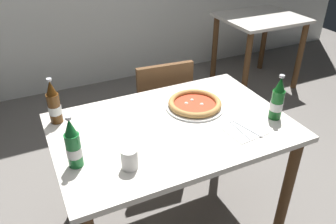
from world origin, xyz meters
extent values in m
cube|color=silver|center=(0.00, 0.00, 0.73)|extent=(1.20, 0.80, 0.03)
cylinder|color=brown|center=(0.54, -0.34, 0.36)|extent=(0.06, 0.06, 0.72)
cylinder|color=brown|center=(-0.54, 0.34, 0.36)|extent=(0.06, 0.06, 0.72)
cylinder|color=brown|center=(0.54, 0.34, 0.36)|extent=(0.06, 0.06, 0.72)
cube|color=brown|center=(0.21, 0.68, 0.43)|extent=(0.43, 0.43, 0.04)
cube|color=brown|center=(0.19, 0.50, 0.65)|extent=(0.38, 0.07, 0.40)
cylinder|color=brown|center=(0.39, 0.83, 0.21)|extent=(0.04, 0.04, 0.41)
cylinder|color=brown|center=(0.05, 0.86, 0.21)|extent=(0.04, 0.04, 0.41)
cylinder|color=brown|center=(0.36, 0.50, 0.21)|extent=(0.04, 0.04, 0.41)
cylinder|color=brown|center=(0.02, 0.53, 0.21)|extent=(0.04, 0.04, 0.41)
cube|color=silver|center=(1.69, 1.41, 0.73)|extent=(0.80, 0.70, 0.03)
cylinder|color=brown|center=(1.35, 1.12, 0.36)|extent=(0.06, 0.06, 0.72)
cylinder|color=brown|center=(2.03, 1.12, 0.36)|extent=(0.06, 0.06, 0.72)
cylinder|color=brown|center=(1.35, 1.70, 0.36)|extent=(0.06, 0.06, 0.72)
cylinder|color=brown|center=(2.03, 1.70, 0.36)|extent=(0.06, 0.06, 0.72)
cylinder|color=white|center=(0.19, 0.11, 0.76)|extent=(0.32, 0.32, 0.01)
cylinder|color=#BC381E|center=(0.19, 0.11, 0.77)|extent=(0.23, 0.23, 0.01)
torus|color=#B78447|center=(0.19, 0.11, 0.78)|extent=(0.29, 0.29, 0.03)
sphere|color=silver|center=(0.15, 0.13, 0.77)|extent=(0.02, 0.02, 0.02)
sphere|color=silver|center=(0.22, 0.09, 0.77)|extent=(0.02, 0.02, 0.02)
sphere|color=silver|center=(0.20, 0.15, 0.77)|extent=(0.02, 0.02, 0.02)
cylinder|color=#196B2D|center=(-0.51, -0.10, 0.83)|extent=(0.06, 0.06, 0.16)
cone|color=#196B2D|center=(-0.51, -0.10, 0.95)|extent=(0.05, 0.05, 0.07)
cylinder|color=#B7B7BC|center=(-0.51, -0.10, 0.99)|extent=(0.03, 0.03, 0.01)
cylinder|color=white|center=(-0.51, -0.10, 0.82)|extent=(0.07, 0.07, 0.04)
cylinder|color=#512D0F|center=(-0.53, 0.28, 0.83)|extent=(0.06, 0.06, 0.16)
cone|color=#512D0F|center=(-0.53, 0.28, 0.95)|extent=(0.05, 0.05, 0.07)
cylinder|color=#B7B7BC|center=(-0.53, 0.28, 0.99)|extent=(0.03, 0.03, 0.01)
cylinder|color=white|center=(-0.53, 0.28, 0.82)|extent=(0.07, 0.07, 0.04)
cylinder|color=#14591E|center=(0.52, -0.17, 0.83)|extent=(0.06, 0.06, 0.16)
cone|color=#14591E|center=(0.52, -0.17, 0.95)|extent=(0.05, 0.05, 0.07)
cylinder|color=#B7B7BC|center=(0.52, -0.17, 0.99)|extent=(0.03, 0.03, 0.01)
cylinder|color=white|center=(0.52, -0.17, 0.82)|extent=(0.07, 0.07, 0.04)
cube|color=white|center=(0.30, -0.19, 0.75)|extent=(0.20, 0.20, 0.00)
cube|color=silver|center=(0.32, -0.19, 0.76)|extent=(0.06, 0.19, 0.00)
cube|color=silver|center=(0.28, -0.19, 0.76)|extent=(0.01, 0.17, 0.00)
cylinder|color=white|center=(-0.31, -0.22, 0.80)|extent=(0.07, 0.07, 0.09)
camera|label=1|loc=(-0.64, -1.29, 1.71)|focal=36.20mm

